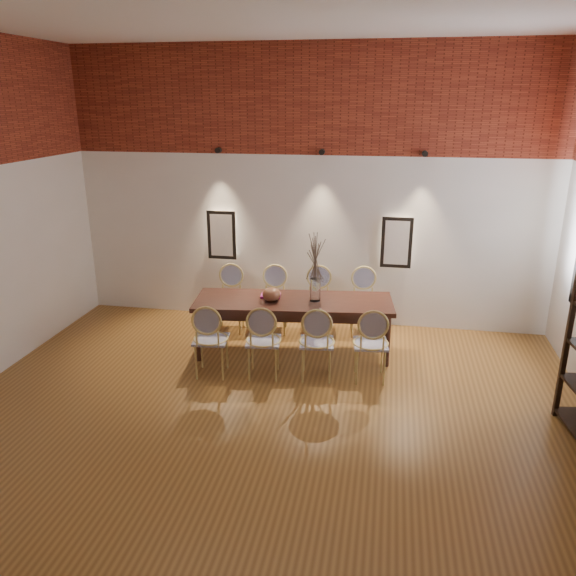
% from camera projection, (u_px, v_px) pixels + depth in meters
% --- Properties ---
extents(floor, '(7.00, 7.00, 0.02)m').
position_uv_depth(floor, '(254.00, 451.00, 5.48)').
color(floor, brown).
rests_on(floor, ground).
extents(wall_back, '(7.00, 0.10, 4.00)m').
position_uv_depth(wall_back, '(309.00, 190.00, 8.14)').
color(wall_back, silver).
rests_on(wall_back, ground).
extents(brick_band_back, '(7.00, 0.02, 1.50)m').
position_uv_depth(brick_band_back, '(309.00, 99.00, 7.67)').
color(brick_band_back, maroon).
rests_on(brick_band_back, ground).
extents(niche_left, '(0.36, 0.06, 0.66)m').
position_uv_depth(niche_left, '(222.00, 235.00, 8.49)').
color(niche_left, '#FFEAC6').
rests_on(niche_left, wall_back).
extents(niche_right, '(0.36, 0.06, 0.66)m').
position_uv_depth(niche_right, '(397.00, 242.00, 8.05)').
color(niche_right, '#FFEAC6').
rests_on(niche_right, wall_back).
extents(spot_fixture_left, '(0.08, 0.10, 0.08)m').
position_uv_depth(spot_fixture_left, '(218.00, 150.00, 8.06)').
color(spot_fixture_left, black).
rests_on(spot_fixture_left, wall_back).
extents(spot_fixture_mid, '(0.08, 0.10, 0.08)m').
position_uv_depth(spot_fixture_mid, '(322.00, 152.00, 7.81)').
color(spot_fixture_mid, black).
rests_on(spot_fixture_mid, wall_back).
extents(spot_fixture_right, '(0.08, 0.10, 0.08)m').
position_uv_depth(spot_fixture_right, '(425.00, 154.00, 7.57)').
color(spot_fixture_right, black).
rests_on(spot_fixture_right, wall_back).
extents(dining_table, '(2.66, 1.12, 0.75)m').
position_uv_depth(dining_table, '(293.00, 326.00, 7.48)').
color(dining_table, '#381B14').
rests_on(dining_table, floor).
extents(chair_near_a, '(0.49, 0.49, 0.94)m').
position_uv_depth(chair_near_a, '(211.00, 339.00, 6.85)').
color(chair_near_a, tan).
rests_on(chair_near_a, floor).
extents(chair_near_b, '(0.49, 0.49, 0.94)m').
position_uv_depth(chair_near_b, '(264.00, 341.00, 6.81)').
color(chair_near_b, tan).
rests_on(chair_near_b, floor).
extents(chair_near_c, '(0.49, 0.49, 0.94)m').
position_uv_depth(chair_near_c, '(317.00, 342.00, 6.77)').
color(chair_near_c, tan).
rests_on(chair_near_c, floor).
extents(chair_near_d, '(0.49, 0.49, 0.94)m').
position_uv_depth(chair_near_d, '(371.00, 343.00, 6.73)').
color(chair_near_d, tan).
rests_on(chair_near_d, floor).
extents(chair_far_a, '(0.49, 0.49, 0.94)m').
position_uv_depth(chair_far_a, '(230.00, 300.00, 8.17)').
color(chair_far_a, tan).
rests_on(chair_far_a, floor).
extents(chair_far_b, '(0.49, 0.49, 0.94)m').
position_uv_depth(chair_far_b, '(274.00, 301.00, 8.12)').
color(chair_far_b, tan).
rests_on(chair_far_b, floor).
extents(chair_far_c, '(0.49, 0.49, 0.94)m').
position_uv_depth(chair_far_c, '(319.00, 302.00, 8.08)').
color(chair_far_c, tan).
rests_on(chair_far_c, floor).
extents(chair_far_d, '(0.49, 0.49, 0.94)m').
position_uv_depth(chair_far_d, '(364.00, 303.00, 8.04)').
color(chair_far_d, tan).
rests_on(chair_far_d, floor).
extents(vase, '(0.14, 0.14, 0.30)m').
position_uv_depth(vase, '(315.00, 290.00, 7.29)').
color(vase, silver).
rests_on(vase, dining_table).
extents(dried_branches, '(0.50, 0.50, 0.70)m').
position_uv_depth(dried_branches, '(316.00, 256.00, 7.15)').
color(dried_branches, '#4C3E32').
rests_on(dried_branches, vase).
extents(bowl, '(0.24, 0.24, 0.18)m').
position_uv_depth(bowl, '(271.00, 294.00, 7.30)').
color(bowl, brown).
rests_on(bowl, dining_table).
extents(book, '(0.28, 0.21, 0.03)m').
position_uv_depth(book, '(271.00, 296.00, 7.47)').
color(book, '#84145F').
rests_on(book, dining_table).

